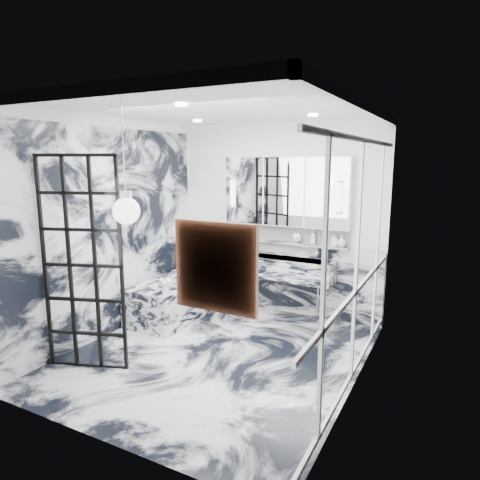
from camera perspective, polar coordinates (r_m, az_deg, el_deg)
The scene contains 25 objects.
floor at distance 5.25m, azimuth -3.12°, elevation -15.00°, with size 3.60×3.60×0.00m, color silver.
ceiling at distance 4.77m, azimuth -3.47°, elevation 16.98°, with size 3.60×3.60×0.00m, color white.
wall_back at distance 6.41m, azimuth 5.00°, elevation 2.78°, with size 3.60×3.60×0.00m, color white.
wall_front at distance 3.44m, azimuth -18.90°, elevation -4.64°, with size 3.60×3.60×0.00m, color white.
wall_left at distance 5.79m, azimuth -17.01°, elevation 1.51°, with size 3.60×3.60×0.00m, color white.
wall_right at distance 4.24m, azimuth 15.63°, elevation -1.63°, with size 3.60×3.60×0.00m, color white.
marble_clad_back at distance 6.56m, azimuth 4.79°, elevation -4.83°, with size 3.18×0.05×1.05m, color silver.
marble_clad_left at distance 5.79m, azimuth -16.87°, elevation 0.92°, with size 0.02×3.56×2.68m, color silver.
panel_molding at distance 4.27m, azimuth 15.30°, elevation -2.92°, with size 0.03×3.40×2.30m, color white.
soap_bottle_a at distance 6.16m, azimuth 9.72°, elevation 0.36°, with size 0.08×0.08×0.20m, color #8C5919.
soap_bottle_b at distance 6.07m, azimuth 12.44°, elevation 0.03°, with size 0.08×0.08×0.18m, color #4C4C51.
soap_bottle_c at distance 6.05m, azimuth 13.40°, elevation -0.15°, with size 0.13×0.13×0.16m, color silver.
face_pot at distance 6.24m, azimuth 7.57°, elevation 0.33°, with size 0.14×0.14×0.14m, color white.
amber_bottle at distance 6.25m, azimuth 7.53°, elevation 0.10°, with size 0.04×0.04×0.10m, color #8C5919.
flower_vase at distance 5.60m, azimuth -9.88°, elevation -6.79°, with size 0.08×0.08×0.12m, color silver.
crittall_door at distance 4.89m, azimuth -20.28°, elevation -3.18°, with size 0.88×0.04×2.32m, color black, non-canonical shape.
artwork at distance 2.77m, azimuth -3.27°, elevation -3.61°, with size 0.50×0.05×0.50m, color #B58312.
pendant_light at distance 3.67m, azimuth -14.92°, elevation 3.75°, with size 0.23×0.23×0.23m, color white.
trough_sink at distance 6.26m, azimuth 5.30°, elevation -3.67°, with size 1.60×0.45×0.30m, color silver.
ledge at distance 6.33m, azimuth 5.92°, elevation -0.36°, with size 1.90×0.14×0.04m, color silver.
subway_tile at distance 6.37m, azimuth 6.15°, elevation 0.93°, with size 1.90×0.03×0.23m, color white.
mirror_cabinet at distance 6.24m, azimuth 6.07°, elevation 6.43°, with size 1.90×0.16×1.00m, color white.
sconce_left at distance 6.50m, azimuth -1.02°, elevation 6.30°, with size 0.07×0.07×0.40m, color white.
sconce_right at distance 5.90m, azimuth 13.17°, elevation 5.58°, with size 0.07×0.07×0.40m, color white.
bathtub at distance 6.45m, azimuth -8.12°, elevation -7.50°, with size 0.75×1.65×0.55m, color silver.
Camera 1 is at (2.44, -4.06, 2.27)m, focal length 32.00 mm.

